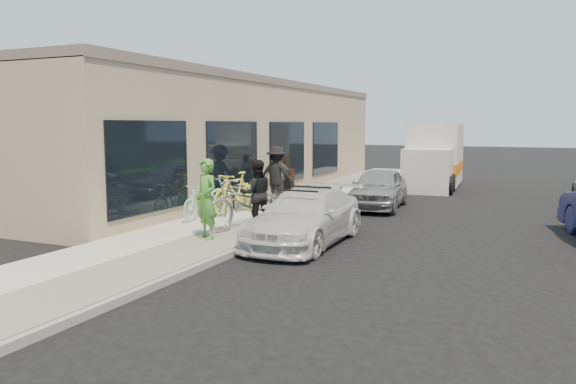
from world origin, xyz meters
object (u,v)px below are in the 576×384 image
(bystander_a, at_px, (276,175))
(cruiser_bike_c, at_px, (236,192))
(sandwich_board, at_px, (286,181))
(woman_rider, at_px, (206,199))
(man_standing, at_px, (256,194))
(bystander_b, at_px, (279,177))
(cruiser_bike_b, at_px, (237,192))
(tandem_bike, at_px, (245,202))
(moving_truck, at_px, (434,159))
(sedan_white, at_px, (305,217))
(sedan_silver, at_px, (379,188))
(bike_rack, at_px, (239,191))
(cruiser_bike_a, at_px, (201,201))

(bystander_a, bearing_deg, cruiser_bike_c, 77.90)
(sandwich_board, distance_m, woman_rider, 8.15)
(man_standing, distance_m, bystander_b, 5.17)
(cruiser_bike_b, height_order, bystander_a, bystander_a)
(woman_rider, xyz_separation_m, bystander_b, (-1.36, 6.55, -0.13))
(woman_rider, bearing_deg, bystander_a, 124.30)
(tandem_bike, bearing_deg, cruiser_bike_b, 138.62)
(moving_truck, height_order, tandem_bike, moving_truck)
(tandem_bike, bearing_deg, man_standing, 56.93)
(sedan_white, xyz_separation_m, cruiser_bike_c, (-3.13, 2.44, 0.12))
(sedan_silver, height_order, cruiser_bike_b, sedan_silver)
(sandwich_board, relative_size, moving_truck, 0.16)
(sandwich_board, bearing_deg, bike_rack, -99.94)
(tandem_bike, xyz_separation_m, man_standing, (0.22, 0.19, 0.20))
(sandwich_board, height_order, bystander_b, bystander_b)
(bike_rack, relative_size, cruiser_bike_a, 0.53)
(man_standing, bearing_deg, moving_truck, -138.44)
(bike_rack, xyz_separation_m, cruiser_bike_c, (0.34, -0.81, 0.06))
(tandem_bike, xyz_separation_m, bystander_a, (-1.09, 4.06, 0.29))
(bystander_a, bearing_deg, woman_rider, 95.95)
(moving_truck, bearing_deg, sedan_white, -96.02)
(cruiser_bike_a, distance_m, cruiser_bike_c, 1.39)
(bystander_b, bearing_deg, sandwich_board, 72.48)
(bystander_a, xyz_separation_m, bystander_b, (-0.40, 1.01, -0.16))
(sedan_silver, bearing_deg, bystander_b, -179.40)
(bike_rack, xyz_separation_m, bystander_b, (0.23, 2.26, 0.23))
(bystander_a, distance_m, bystander_b, 1.10)
(sandwich_board, bearing_deg, bystander_b, -86.86)
(sandwich_board, bearing_deg, cruiser_bike_b, -99.66)
(sedan_silver, distance_m, bystander_a, 3.22)
(man_standing, distance_m, cruiser_bike_a, 1.95)
(sandwich_board, relative_size, tandem_bike, 0.38)
(bike_rack, xyz_separation_m, moving_truck, (4.03, 9.42, 0.52))
(man_standing, bearing_deg, bystander_a, -109.89)
(woman_rider, height_order, man_standing, woman_rider)
(bike_rack, distance_m, man_standing, 3.27)
(sedan_white, xyz_separation_m, bystander_b, (-3.24, 5.51, 0.29))
(cruiser_bike_c, relative_size, bystander_a, 1.05)
(sandwich_board, relative_size, bystander_a, 0.49)
(woman_rider, relative_size, cruiser_bike_b, 0.92)
(moving_truck, height_order, bystander_a, moving_truck)
(tandem_bike, xyz_separation_m, woman_rider, (-0.12, -1.48, 0.25))
(sedan_silver, xyz_separation_m, bystander_b, (-3.30, -0.33, 0.26))
(cruiser_bike_a, relative_size, bystander_a, 0.88)
(cruiser_bike_b, height_order, cruiser_bike_c, cruiser_bike_c)
(sandwich_board, height_order, sedan_silver, sedan_silver)
(sandwich_board, distance_m, sedan_white, 7.80)
(sedan_white, relative_size, woman_rider, 2.38)
(tandem_bike, relative_size, bystander_b, 1.58)
(man_standing, xyz_separation_m, cruiser_bike_b, (-1.91, 2.43, -0.32))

